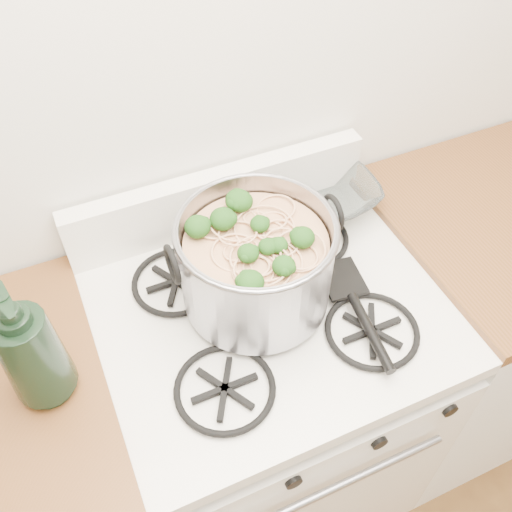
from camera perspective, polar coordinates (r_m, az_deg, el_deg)
The scene contains 6 objects.
gas_range at distance 1.67m, azimuth 1.20°, elevation -14.85°, with size 0.76×0.66×0.92m.
counter_left at distance 1.63m, azimuth -16.33°, elevation -20.27°, with size 0.25×0.65×0.92m.
stock_pot at distance 1.19m, azimuth 0.00°, elevation -0.78°, with size 0.36×0.33×0.22m.
spatula at distance 1.30m, azimuth 8.61°, elevation -2.08°, with size 0.29×0.31×0.02m, color black, non-canonical shape.
glass_bowl at distance 1.47m, azimuth 6.19°, elevation 5.68°, with size 0.11×0.11×0.03m, color white.
bottle at distance 1.09m, azimuth -21.89°, elevation -8.24°, with size 0.12×0.12×0.31m, color black.
Camera 1 is at (-0.34, 0.58, 1.93)m, focal length 40.00 mm.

